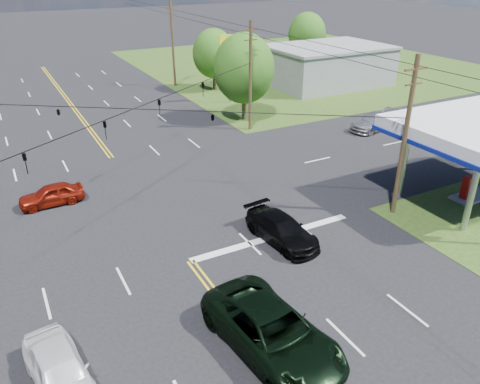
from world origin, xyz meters
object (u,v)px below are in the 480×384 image
pickup_dkgreen (272,331)px  retail_ne (326,66)px  pole_se (405,137)px  pole_ne (250,75)px  suv_black (282,229)px  tree_right_a (244,69)px  tree_right_b (214,54)px  pole_right_far (173,43)px  pickup_white (60,371)px  tree_far_r (307,34)px

pickup_dkgreen → retail_ne: bearing=43.5°
retail_ne → pole_se: size_ratio=1.47×
pole_ne → suv_black: (-7.79, -17.50, -4.19)m
tree_right_a → pickup_dkgreen: 30.56m
tree_right_b → pickup_dkgreen: (-16.00, -39.13, -3.30)m
pole_right_far → pickup_white: (-20.13, -41.13, -4.39)m
tree_right_b → pickup_white: 44.15m
pole_right_far → tree_far_r: pole_right_far is taller
suv_black → pole_se: bearing=-9.9°
tree_far_r → suv_black: 48.23m
retail_ne → pole_ne: bearing=-147.1°
pole_ne → pickup_white: (-20.13, -22.13, -4.14)m
tree_right_a → suv_black: 22.69m
pole_se → tree_right_b: 33.19m
pole_se → pole_ne: same height
tree_right_a → tree_far_r: (20.00, 18.00, -0.33)m
pole_se → retail_ne: bearing=59.6°
pole_se → pole_right_far: 37.00m
pickup_dkgreen → suv_black: 8.14m
pole_ne → tree_right_a: bearing=71.6°
pole_right_far → tree_far_r: (21.00, 2.00, -0.62)m
tree_right_a → suv_black: bearing=-113.2°
tree_far_r → pole_right_far: bearing=-174.6°
pole_right_far → tree_right_b: pole_right_far is taller
tree_right_a → pickup_white: (-21.13, -25.13, -4.09)m
tree_right_a → tree_right_b: (2.50, 12.00, -0.65)m
tree_right_a → tree_far_r: bearing=42.0°
retail_ne → tree_right_b: 14.22m
retail_ne → tree_right_a: (-16.00, -8.00, 2.67)m
pole_right_far → suv_black: pole_right_far is taller
tree_far_r → suv_black: bearing=-126.8°
pole_right_far → tree_right_b: 5.40m
pole_right_far → suv_black: size_ratio=2.01×
pole_se → pole_ne: (0.00, 18.00, 0.00)m
retail_ne → pickup_white: (-37.13, -33.13, -1.43)m
tree_right_a → pickup_dkgreen: bearing=-116.5°
suv_black → pickup_white: pickup_white is taller
pole_right_far → tree_far_r: 21.10m
suv_black → tree_right_b: bearing=64.6°
tree_right_b → tree_far_r: size_ratio=0.93×
pole_se → pole_right_far: (0.00, 37.00, 0.25)m
pole_right_far → retail_ne: bearing=-25.2°
pickup_white → tree_right_b: bearing=49.7°
pole_se → tree_far_r: (21.00, 39.00, -0.37)m
pole_ne → retail_ne: bearing=32.9°
retail_ne → suv_black: 37.80m
tree_right_b → tree_right_a: bearing=-101.8°
tree_right_b → pickup_dkgreen: 42.41m
retail_ne → pole_right_far: size_ratio=1.40×
pole_ne → tree_far_r: bearing=45.0°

